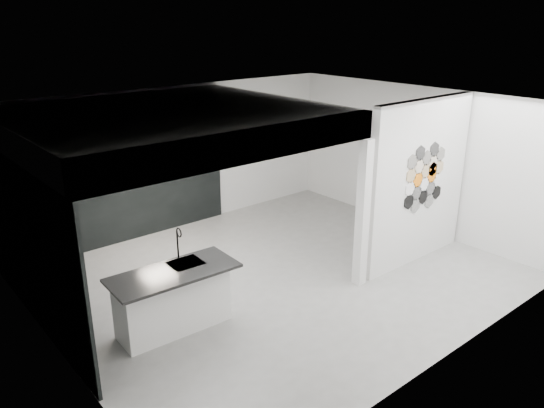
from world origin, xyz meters
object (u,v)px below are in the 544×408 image
(kettle, at_px, (166,163))
(utensil_cup, at_px, (98,177))
(glass_bowl, at_px, (190,159))
(partition_panel, at_px, (419,183))
(stockpot, at_px, (70,180))
(wall_basin, at_px, (56,270))
(kitchen_island, at_px, (173,299))
(glass_vase, at_px, (190,158))
(bottle_dark, at_px, (106,173))

(kettle, relative_size, utensil_cup, 1.98)
(glass_bowl, relative_size, utensil_cup, 1.79)
(partition_panel, relative_size, stockpot, 12.82)
(wall_basin, xyz_separation_m, kitchen_island, (1.14, -1.06, -0.39))
(glass_vase, bearing_deg, bottle_dark, 180.00)
(kitchen_island, height_order, kettle, kettle)
(wall_basin, distance_m, kitchen_island, 1.60)
(kettle, distance_m, bottle_dark, 1.19)
(kettle, bearing_deg, kitchen_island, -119.17)
(partition_panel, xyz_separation_m, utensil_cup, (-3.95, 3.87, -0.04))
(partition_panel, distance_m, glass_bowl, 4.39)
(kettle, distance_m, glass_bowl, 0.54)
(kitchen_island, distance_m, bottle_dark, 3.30)
(glass_vase, distance_m, utensil_cup, 1.88)
(glass_bowl, height_order, bottle_dark, bottle_dark)
(bottle_dark, height_order, utensil_cup, bottle_dark)
(partition_panel, distance_m, utensil_cup, 5.53)
(wall_basin, bearing_deg, kitchen_island, -42.79)
(kitchen_island, bearing_deg, stockpot, 94.80)
(glass_bowl, distance_m, bottle_dark, 1.72)
(stockpot, xyz_separation_m, bottle_dark, (0.65, 0.00, -0.00))
(kettle, bearing_deg, glass_vase, -0.44)
(partition_panel, xyz_separation_m, glass_vase, (-2.08, 3.87, -0.01))
(kettle, bearing_deg, wall_basin, -144.52)
(partition_panel, xyz_separation_m, kettle, (-2.61, 3.87, -0.01))
(bottle_dark, bearing_deg, kettle, 0.00)
(kitchen_island, bearing_deg, wall_basin, 139.73)
(kettle, bearing_deg, partition_panel, -56.36)
(partition_panel, distance_m, bottle_dark, 5.42)
(stockpot, height_order, kettle, stockpot)
(kitchen_island, xyz_separation_m, bottle_dark, (0.52, 3.12, 0.95))
(wall_basin, bearing_deg, stockpot, 63.80)
(kettle, xyz_separation_m, glass_vase, (0.54, 0.00, -0.00))
(glass_vase, bearing_deg, partition_panel, -61.77)
(stockpot, bearing_deg, glass_vase, 0.00)
(kettle, xyz_separation_m, bottle_dark, (-1.19, 0.00, 0.01))
(kitchen_island, relative_size, bottle_dark, 9.92)
(stockpot, bearing_deg, utensil_cup, 0.00)
(wall_basin, bearing_deg, glass_vase, 31.35)
(partition_panel, height_order, utensil_cup, partition_panel)
(bottle_dark, bearing_deg, glass_bowl, 0.00)
(glass_vase, bearing_deg, utensil_cup, 180.00)
(kettle, bearing_deg, utensil_cup, 179.56)
(kitchen_island, relative_size, stockpot, 7.87)
(wall_basin, xyz_separation_m, stockpot, (1.02, 2.07, 0.56))
(kettle, xyz_separation_m, glass_bowl, (0.54, 0.00, -0.02))
(wall_basin, xyz_separation_m, bottle_dark, (1.66, 2.07, 0.56))
(wall_basin, bearing_deg, partition_panel, -18.23)
(glass_vase, bearing_deg, kitchen_island, -125.79)
(utensil_cup, bearing_deg, glass_vase, 0.00)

